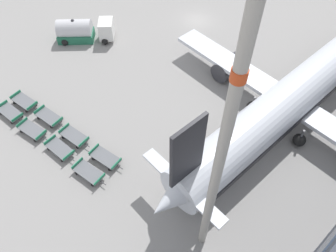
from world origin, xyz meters
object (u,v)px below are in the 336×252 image
object	(u,v)px
baggage_dolly_row_near_col_d	(89,172)
baggage_dolly_row_mid_a_col_b	(49,117)
baggage_dolly_row_mid_a_col_c	(74,136)
baggage_dolly_row_mid_a_col_a	(24,102)
fuel_tanker_primary	(82,31)
baggage_dolly_row_near_col_b	(32,130)
baggage_dolly_row_near_col_c	(60,149)
baggage_dolly_row_mid_a_col_d	(105,158)
baggage_dolly_row_near_col_a	(10,112)
airplane	(298,93)
apron_light_mast	(221,152)

from	to	relation	value
baggage_dolly_row_near_col_d	baggage_dolly_row_mid_a_col_b	distance (m)	8.86
baggage_dolly_row_near_col_d	baggage_dolly_row_mid_a_col_c	distance (m)	4.85
baggage_dolly_row_mid_a_col_b	baggage_dolly_row_mid_a_col_a	bearing A→B (deg)	-166.87
baggage_dolly_row_mid_a_col_b	baggage_dolly_row_mid_a_col_c	distance (m)	4.20
fuel_tanker_primary	baggage_dolly_row_mid_a_col_c	xyz separation A→B (m)	(14.01, -10.22, -0.85)
baggage_dolly_row_near_col_b	baggage_dolly_row_mid_a_col_c	size ratio (longest dim) A/B	1.00
baggage_dolly_row_near_col_c	baggage_dolly_row_near_col_b	bearing A→B (deg)	-167.33
baggage_dolly_row_mid_a_col_d	baggage_dolly_row_mid_a_col_a	bearing A→B (deg)	-169.05
baggage_dolly_row_near_col_a	baggage_dolly_row_mid_a_col_a	xyz separation A→B (m)	(-0.47, 1.93, 0.00)
baggage_dolly_row_near_col_a	baggage_dolly_row_mid_a_col_a	world-z (taller)	same
baggage_dolly_row_near_col_d	baggage_dolly_row_near_col_a	bearing A→B (deg)	-169.99
baggage_dolly_row_near_col_a	baggage_dolly_row_near_col_d	distance (m)	12.49
baggage_dolly_row_mid_a_col_b	baggage_dolly_row_mid_a_col_c	xyz separation A→B (m)	(4.15, 0.63, 0.00)
baggage_dolly_row_near_col_c	baggage_dolly_row_mid_a_col_d	bearing A→B (deg)	35.09
airplane	baggage_dolly_row_near_col_c	size ratio (longest dim) A/B	10.56
airplane	baggage_dolly_row_mid_a_col_c	size ratio (longest dim) A/B	10.54
baggage_dolly_row_near_col_a	baggage_dolly_row_near_col_c	size ratio (longest dim) A/B	1.00
baggage_dolly_row_near_col_a	baggage_dolly_row_mid_a_col_c	world-z (taller)	same
baggage_dolly_row_near_col_a	baggage_dolly_row_mid_a_col_d	size ratio (longest dim) A/B	1.00
apron_light_mast	baggage_dolly_row_mid_a_col_b	bearing A→B (deg)	-171.84
airplane	baggage_dolly_row_near_col_d	size ratio (longest dim) A/B	10.54
baggage_dolly_row_near_col_a	fuel_tanker_primary	bearing A→B (deg)	114.97
baggage_dolly_row_near_col_d	baggage_dolly_row_near_col_b	bearing A→B (deg)	-169.49
baggage_dolly_row_near_col_a	baggage_dolly_row_near_col_b	xyz separation A→B (m)	(3.90, 0.61, 0.00)
baggage_dolly_row_near_col_d	baggage_dolly_row_mid_a_col_a	world-z (taller)	same
baggage_dolly_row_near_col_a	baggage_dolly_row_near_col_c	world-z (taller)	same
baggage_dolly_row_near_col_b	baggage_dolly_row_mid_a_col_b	world-z (taller)	same
baggage_dolly_row_near_col_c	baggage_dolly_row_near_col_d	size ratio (longest dim) A/B	1.00
baggage_dolly_row_near_col_d	baggage_dolly_row_mid_a_col_b	bearing A→B (deg)	175.62
apron_light_mast	baggage_dolly_row_near_col_a	bearing A→B (deg)	-166.43
baggage_dolly_row_near_col_b	baggage_dolly_row_near_col_d	bearing A→B (deg)	10.51
baggage_dolly_row_mid_a_col_a	airplane	bearing A→B (deg)	45.48
baggage_dolly_row_near_col_d	baggage_dolly_row_mid_a_col_d	xyz separation A→B (m)	(-0.31, 2.17, 0.00)
baggage_dolly_row_near_col_b	apron_light_mast	xyz separation A→B (m)	(20.08, 5.18, 12.64)
baggage_dolly_row_mid_a_col_a	baggage_dolly_row_mid_a_col_b	distance (m)	4.05
fuel_tanker_primary	baggage_dolly_row_near_col_a	xyz separation A→B (m)	(6.38, -13.70, -0.85)
baggage_dolly_row_mid_a_col_c	apron_light_mast	size ratio (longest dim) A/B	0.16
baggage_dolly_row_mid_a_col_d	airplane	bearing A→B (deg)	65.55
airplane	baggage_dolly_row_near_col_d	world-z (taller)	airplane
baggage_dolly_row_near_col_c	baggage_dolly_row_mid_a_col_a	xyz separation A→B (m)	(-8.47, 0.39, 0.00)
fuel_tanker_primary	baggage_dolly_row_mid_a_col_d	distance (m)	20.63
baggage_dolly_row_mid_a_col_b	apron_light_mast	bearing A→B (deg)	8.16
baggage_dolly_row_near_col_c	baggage_dolly_row_mid_a_col_c	xyz separation A→B (m)	(-0.37, 1.94, 0.00)
airplane	baggage_dolly_row_mid_a_col_a	bearing A→B (deg)	-134.52
baggage_dolly_row_near_col_b	baggage_dolly_row_near_col_d	world-z (taller)	same
fuel_tanker_primary	apron_light_mast	size ratio (longest dim) A/B	0.31
baggage_dolly_row_near_col_c	baggage_dolly_row_mid_a_col_d	distance (m)	4.88
fuel_tanker_primary	baggage_dolly_row_mid_a_col_c	world-z (taller)	fuel_tanker_primary
baggage_dolly_row_mid_a_col_b	apron_light_mast	xyz separation A→B (m)	(20.51, 2.94, 12.64)
apron_light_mast	baggage_dolly_row_near_col_c	bearing A→B (deg)	-165.10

